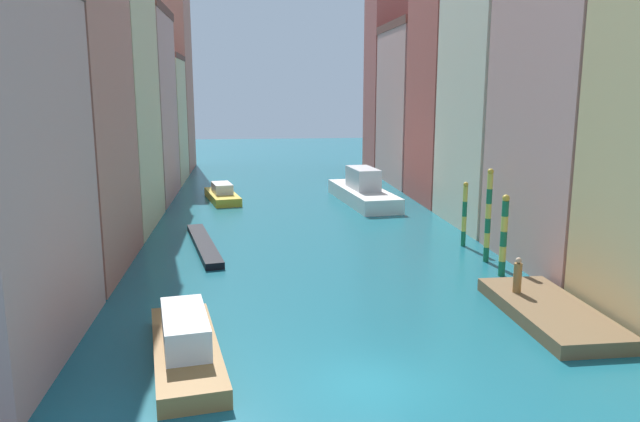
{
  "coord_description": "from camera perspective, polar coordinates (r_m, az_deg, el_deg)",
  "views": [
    {
      "loc": [
        -3.91,
        -17.75,
        9.33
      ],
      "look_at": [
        0.8,
        21.16,
        1.5
      ],
      "focal_mm": 34.04,
      "sensor_mm": 36.0,
      "label": 1
    }
  ],
  "objects": [
    {
      "name": "gondola_black",
      "position": [
        37.25,
        -10.87,
        -3.1
      ],
      "size": [
        2.84,
        9.92,
        0.39
      ],
      "color": "black",
      "rests_on": "ground"
    },
    {
      "name": "vaporetto_white",
      "position": [
        51.23,
        4.05,
        1.86
      ],
      "size": [
        4.34,
        11.79,
        2.94
      ],
      "color": "white",
      "rests_on": "ground"
    },
    {
      "name": "building_left_3",
      "position": [
        54.58,
        -17.32,
        9.51
      ],
      "size": [
        6.55,
        11.18,
        16.19
      ],
      "color": "tan",
      "rests_on": "ground"
    },
    {
      "name": "person_on_dock",
      "position": [
        28.12,
        18.08,
        -5.85
      ],
      "size": [
        0.36,
        0.36,
        1.59
      ],
      "color": "olive",
      "rests_on": "waterfront_dock"
    },
    {
      "name": "building_left_4",
      "position": [
        65.0,
        -15.59,
        8.35
      ],
      "size": [
        6.55,
        9.16,
        12.87
      ],
      "color": "beige",
      "rests_on": "ground"
    },
    {
      "name": "motorboat_1",
      "position": [
        52.73,
        -9.17,
        1.56
      ],
      "size": [
        3.44,
        7.15,
        1.51
      ],
      "color": "gold",
      "rests_on": "ground"
    },
    {
      "name": "mooring_pole_0",
      "position": [
        31.99,
        16.89,
        -2.14
      ],
      "size": [
        0.37,
        0.37,
        4.22
      ],
      "color": "#197247",
      "rests_on": "ground"
    },
    {
      "name": "building_right_1",
      "position": [
        34.9,
        23.83,
        13.55
      ],
      "size": [
        6.55,
        10.19,
        22.52
      ],
      "color": "tan",
      "rests_on": "ground"
    },
    {
      "name": "motorboat_0",
      "position": [
        22.21,
        -12.52,
        -12.02
      ],
      "size": [
        3.41,
        7.96,
        1.74
      ],
      "color": "olive",
      "rests_on": "ground"
    },
    {
      "name": "mooring_pole_1",
      "position": [
        34.34,
        15.54,
        -0.34
      ],
      "size": [
        0.34,
        0.34,
        5.19
      ],
      "color": "#197247",
      "rests_on": "ground"
    },
    {
      "name": "building_right_5",
      "position": [
        72.53,
        7.21,
        12.68
      ],
      "size": [
        6.55,
        7.16,
        22.34
      ],
      "color": "#B25147",
      "rests_on": "ground"
    },
    {
      "name": "ground_plane",
      "position": [
        43.44,
        -1.58,
        -1.11
      ],
      "size": [
        154.0,
        154.0,
        0.0
      ],
      "primitive_type": "plane",
      "color": "#196070"
    },
    {
      "name": "building_left_2",
      "position": [
        43.64,
        -20.2,
        13.08
      ],
      "size": [
        6.55,
        10.49,
        22.37
      ],
      "color": "beige",
      "rests_on": "ground"
    },
    {
      "name": "building_left_5",
      "position": [
        74.5,
        -14.68,
        12.35
      ],
      "size": [
        6.55,
        9.32,
        22.31
      ],
      "color": "#C6705B",
      "rests_on": "ground"
    },
    {
      "name": "mooring_pole_2",
      "position": [
        37.61,
        13.42,
        -0.23
      ],
      "size": [
        0.31,
        0.31,
        3.94
      ],
      "color": "#197247",
      "rests_on": "ground"
    },
    {
      "name": "building_left_1",
      "position": [
        33.57,
        -24.25,
        13.11
      ],
      "size": [
        6.55,
        10.21,
        21.89
      ],
      "color": "#C6705B",
      "rests_on": "ground"
    },
    {
      "name": "waterfront_dock",
      "position": [
        27.25,
        20.78,
        -8.85
      ],
      "size": [
        3.2,
        7.79,
        0.58
      ],
      "color": "brown",
      "rests_on": "ground"
    },
    {
      "name": "building_right_2",
      "position": [
        43.91,
        16.81,
        10.36
      ],
      "size": [
        6.55,
        9.51,
        17.93
      ],
      "color": "beige",
      "rests_on": "ground"
    },
    {
      "name": "building_right_4",
      "position": [
        62.87,
        9.37,
        9.92
      ],
      "size": [
        6.55,
        12.11,
        15.92
      ],
      "color": "tan",
      "rests_on": "ground"
    },
    {
      "name": "building_right_3",
      "position": [
        52.57,
        12.78,
        11.84
      ],
      "size": [
        6.55,
        8.72,
        20.13
      ],
      "color": "#B25147",
      "rests_on": "ground"
    }
  ]
}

